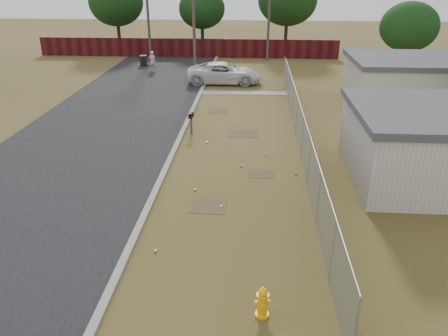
# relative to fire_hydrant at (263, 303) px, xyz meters

# --- Properties ---
(ground) EXTENTS (120.00, 120.00, 0.00)m
(ground) POSITION_rel_fire_hydrant_xyz_m (-1.17, 10.53, -0.42)
(ground) COLOR brown
(ground) RESTS_ON ground
(street) EXTENTS (15.10, 60.00, 0.12)m
(street) POSITION_rel_fire_hydrant_xyz_m (-7.92, 18.58, -0.40)
(street) COLOR black
(street) RESTS_ON ground
(chainlink_fence) EXTENTS (0.10, 27.06, 2.02)m
(chainlink_fence) POSITION_rel_fire_hydrant_xyz_m (1.95, 11.55, 0.38)
(chainlink_fence) COLOR gray
(chainlink_fence) RESTS_ON ground
(privacy_fence) EXTENTS (30.00, 0.12, 1.80)m
(privacy_fence) POSITION_rel_fire_hydrant_xyz_m (-7.17, 35.53, 0.48)
(privacy_fence) COLOR #4A0F16
(privacy_fence) RESTS_ON ground
(utility_poles) EXTENTS (12.60, 8.24, 9.00)m
(utility_poles) POSITION_rel_fire_hydrant_xyz_m (-4.83, 31.19, 4.27)
(utility_poles) COLOR brown
(utility_poles) RESTS_ON ground
(houses) EXTENTS (9.30, 17.24, 3.10)m
(houses) POSITION_rel_fire_hydrant_xyz_m (8.53, 13.66, 1.14)
(houses) COLOR beige
(houses) RESTS_ON ground
(horizon_trees) EXTENTS (33.32, 31.94, 7.78)m
(horizon_trees) POSITION_rel_fire_hydrant_xyz_m (-0.33, 34.08, 4.21)
(horizon_trees) COLOR #322216
(horizon_trees) RESTS_ON ground
(fire_hydrant) EXTENTS (0.42, 0.43, 0.90)m
(fire_hydrant) POSITION_rel_fire_hydrant_xyz_m (0.00, 0.00, 0.00)
(fire_hydrant) COLOR #F8B00D
(fire_hydrant) RESTS_ON ground
(mailbox) EXTENTS (0.25, 0.52, 1.19)m
(mailbox) POSITION_rel_fire_hydrant_xyz_m (-3.66, 13.31, 0.52)
(mailbox) COLOR brown
(mailbox) RESTS_ON ground
(pickup_truck) EXTENTS (5.72, 2.70, 1.58)m
(pickup_truck) POSITION_rel_fire_hydrant_xyz_m (-2.68, 24.89, 0.37)
(pickup_truck) COLOR silver
(pickup_truck) RESTS_ON ground
(pedestrian) EXTENTS (0.68, 0.49, 1.73)m
(pedestrian) POSITION_rel_fire_hydrant_xyz_m (-9.15, 28.77, 0.44)
(pedestrian) COLOR tan
(pedestrian) RESTS_ON ground
(trash_bin) EXTENTS (0.83, 0.80, 0.94)m
(trash_bin) POSITION_rel_fire_hydrant_xyz_m (-10.51, 30.95, 0.06)
(trash_bin) COLOR black
(trash_bin) RESTS_ON ground
(scattered_litter) EXTENTS (4.95, 12.82, 0.07)m
(scattered_litter) POSITION_rel_fire_hydrant_xyz_m (-1.30, 8.82, -0.38)
(scattered_litter) COLOR silver
(scattered_litter) RESTS_ON ground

